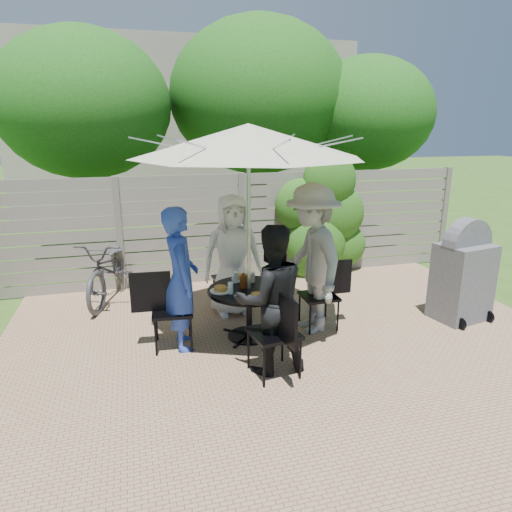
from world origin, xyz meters
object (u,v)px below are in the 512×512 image
object	(u,v)px
glass_left	(231,288)
person_left	(181,279)
glass_back	(235,277)
patio_table	(249,304)
plate_front	(258,297)
chair_left	(172,325)
syrup_jug	(243,281)
bicycle	(112,268)
glass_front	(264,289)
bbq_grill	(463,275)
glass_right	(266,278)
plate_back	(241,278)
plate_right	(277,284)
person_front	(271,300)
person_back	(232,256)
umbrella	(248,141)
chair_front	(275,350)
coffee_cup	(252,278)
chair_right	(320,309)
chair_back	(231,291)
person_right	(312,259)
plate_left	(220,289)

from	to	relation	value
glass_left	person_left	bearing A→B (deg)	171.34
glass_back	patio_table	bearing A→B (deg)	-66.24
plate_front	chair_left	bearing A→B (deg)	161.23
person_left	syrup_jug	bearing A→B (deg)	-86.28
person_left	bicycle	bearing A→B (deg)	22.88
glass_front	bbq_grill	world-z (taller)	bbq_grill
glass_right	bbq_grill	xyz separation A→B (m)	(2.69, -0.32, -0.08)
plate_back	plate_right	xyz separation A→B (m)	(0.37, -0.35, 0.00)
person_front	glass_back	xyz separation A→B (m)	(-0.14, 1.09, -0.09)
plate_back	glass_front	bearing A→B (deg)	-78.64
person_back	person_front	world-z (taller)	person_back
umbrella	plate_back	size ratio (longest dim) A/B	10.72
chair_front	coffee_cup	xyz separation A→B (m)	(0.06, 1.19, 0.42)
chair_right	bicycle	bearing A→B (deg)	-34.70
chair_left	glass_front	xyz separation A→B (m)	(1.08, -0.23, 0.44)
chair_back	chair_left	distance (m)	1.36
chair_left	person_front	world-z (taller)	person_front
chair_right	plate_front	distance (m)	1.11
person_front	person_right	size ratio (longest dim) A/B	0.85
plate_back	plate_front	world-z (taller)	same
chair_right	plate_front	bearing A→B (deg)	22.08
person_front	plate_left	world-z (taller)	person_front
plate_front	glass_right	distance (m)	0.53
plate_back	plate_left	xyz separation A→B (m)	(-0.35, -0.37, 0.00)
umbrella	glass_left	size ratio (longest dim) A/B	19.90
chair_back	person_left	distance (m)	1.40
person_left	person_front	world-z (taller)	person_left
bicycle	glass_left	bearing A→B (deg)	-36.48
person_right	person_front	bearing A→B (deg)	-45.00
chair_right	glass_back	distance (m)	1.19
syrup_jug	umbrella	bearing A→B (deg)	-38.05
syrup_jug	bicycle	bearing A→B (deg)	131.99
bicycle	person_front	bearing A→B (deg)	-39.96
bicycle	bbq_grill	xyz separation A→B (m)	(4.64, -2.07, 0.16)
plate_back	glass_back	bearing A→B (deg)	-134.50
plate_front	glass_back	bearing A→B (deg)	101.36
umbrella	person_right	xyz separation A→B (m)	(0.83, 0.03, -1.47)
person_back	person_front	bearing A→B (deg)	-90.00
plate_right	syrup_jug	xyz separation A→B (m)	(-0.42, 0.04, 0.06)
chair_left	plate_right	xyz separation A→B (m)	(1.33, 0.04, 0.39)
person_right	syrup_jug	xyz separation A→B (m)	(-0.89, 0.02, -0.22)
patio_table	chair_back	bearing A→B (deg)	91.81
plate_left	glass_back	world-z (taller)	glass_back
umbrella	person_left	bearing A→B (deg)	-178.24
plate_front	bbq_grill	world-z (taller)	bbq_grill
glass_left	plate_right	bearing A→B (deg)	11.36
chair_front	plate_front	xyz separation A→B (m)	(-0.02, 0.61, 0.39)
person_front	plate_front	bearing A→B (deg)	-90.00
plate_right	bbq_grill	distance (m)	2.60
glass_front	glass_left	bearing A→B (deg)	158.76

